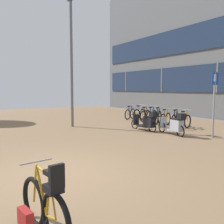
{
  "coord_description": "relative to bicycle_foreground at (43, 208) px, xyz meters",
  "views": [
    {
      "loc": [
        -1.87,
        -5.6,
        2.02
      ],
      "look_at": [
        2.44,
        1.5,
        1.23
      ],
      "focal_mm": 39.99,
      "sensor_mm": 36.0,
      "label": 1
    }
  ],
  "objects": [
    {
      "name": "ground",
      "position": [
        2.4,
        2.33,
        -0.42
      ],
      "size": [
        21.0,
        40.0,
        0.13
      ],
      "color": "#333036"
    },
    {
      "name": "bicycle_foreground",
      "position": [
        0.0,
        0.0,
        0.0
      ],
      "size": [
        0.6,
        1.42,
        1.11
      ],
      "color": "black",
      "rests_on": "ground"
    },
    {
      "name": "bicycle_rack_00",
      "position": [
        8.73,
        5.51,
        -0.06
      ],
      "size": [
        1.34,
        0.5,
        0.97
      ],
      "color": "black",
      "rests_on": "ground"
    },
    {
      "name": "bicycle_rack_01",
      "position": [
        8.79,
        6.17,
        -0.05
      ],
      "size": [
        1.27,
        0.7,
        0.99
      ],
      "color": "black",
      "rests_on": "ground"
    },
    {
      "name": "bicycle_rack_02",
      "position": [
        8.69,
        6.84,
        -0.06
      ],
      "size": [
        1.26,
        0.57,
        0.97
      ],
      "color": "black",
      "rests_on": "ground"
    },
    {
      "name": "bicycle_rack_03",
      "position": [
        8.75,
        7.5,
        -0.04
      ],
      "size": [
        1.22,
        0.84,
        1.03
      ],
      "color": "black",
      "rests_on": "ground"
    },
    {
      "name": "bicycle_rack_04",
      "position": [
        8.83,
        8.16,
        -0.04
      ],
      "size": [
        1.34,
        0.62,
        1.01
      ],
      "color": "black",
      "rests_on": "ground"
    },
    {
      "name": "bicycle_rack_05",
      "position": [
        8.88,
        8.83,
        -0.06
      ],
      "size": [
        1.25,
        0.61,
        0.96
      ],
      "color": "black",
      "rests_on": "ground"
    },
    {
      "name": "bicycle_rack_06",
      "position": [
        8.95,
        9.49,
        -0.05
      ],
      "size": [
        1.33,
        0.49,
        1.0
      ],
      "color": "black",
      "rests_on": "ground"
    },
    {
      "name": "bicycle_rack_07",
      "position": [
        8.68,
        10.16,
        -0.06
      ],
      "size": [
        1.26,
        0.62,
        0.96
      ],
      "color": "black",
      "rests_on": "ground"
    },
    {
      "name": "scooter_near",
      "position": [
        6.94,
        4.43,
        0.05
      ],
      "size": [
        0.56,
        1.79,
        1.01
      ],
      "color": "black",
      "rests_on": "ground"
    },
    {
      "name": "scooter_mid",
      "position": [
        6.57,
        5.88,
        0.04
      ],
      "size": [
        0.52,
        1.76,
        0.98
      ],
      "color": "black",
      "rests_on": "ground"
    },
    {
      "name": "parking_sign",
      "position": [
        7.84,
        3.17,
        1.23
      ],
      "size": [
        0.4,
        0.07,
        2.65
      ],
      "color": "gray",
      "rests_on": "ground"
    },
    {
      "name": "lamp_post",
      "position": [
        4.1,
        8.99,
        3.25
      ],
      "size": [
        0.2,
        0.52,
        6.64
      ],
      "color": "slate",
      "rests_on": "ground"
    }
  ]
}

